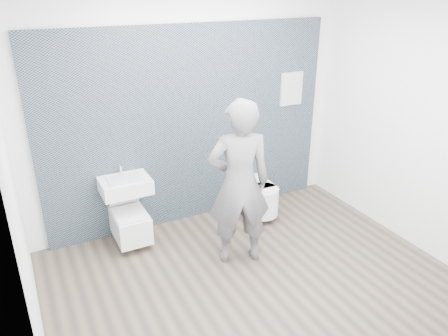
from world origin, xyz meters
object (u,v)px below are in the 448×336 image
toilet_rounded (257,197)px  visitor (239,184)px  washbasin (125,185)px  toilet_square (130,223)px

toilet_rounded → visitor: size_ratio=0.38×
washbasin → toilet_square: size_ratio=0.80×
toilet_rounded → visitor: visitor is taller
toilet_square → visitor: 1.42m
washbasin → toilet_square: (0.00, -0.06, -0.46)m
toilet_square → toilet_rounded: (1.65, -0.08, -0.01)m
washbasin → visitor: bearing=-42.1°
washbasin → toilet_rounded: washbasin is taller
toilet_square → toilet_rounded: bearing=-2.8°
visitor → toilet_rounded: bearing=-116.7°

